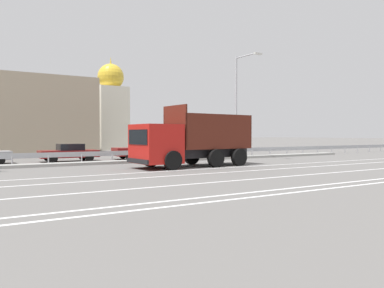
{
  "coord_description": "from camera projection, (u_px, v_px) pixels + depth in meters",
  "views": [
    {
      "loc": [
        -14.72,
        -20.6,
        1.91
      ],
      "look_at": [
        -1.81,
        0.69,
        1.27
      ],
      "focal_mm": 35.0,
      "sensor_mm": 36.0,
      "label": 1
    }
  ],
  "objects": [
    {
      "name": "church_tower",
      "position": [
        111.0,
        108.0,
        46.44
      ],
      "size": [
        3.6,
        3.6,
        11.54
      ],
      "color": "silver",
      "rests_on": "ground_plane"
    },
    {
      "name": "median_road_sign",
      "position": [
        217.0,
        142.0,
        28.68
      ],
      "size": [
        0.8,
        0.16,
        2.52
      ],
      "color": "white",
      "rests_on": "ground_plane"
    },
    {
      "name": "lane_strip_2",
      "position": [
        273.0,
        177.0,
        16.56
      ],
      "size": [
        54.19,
        0.16,
        0.01
      ],
      "primitive_type": "cube",
      "color": "silver",
      "rests_on": "ground_plane"
    },
    {
      "name": "median_guardrail",
      "position": [
        190.0,
        152.0,
        28.68
      ],
      "size": [
        54.19,
        0.09,
        0.78
      ],
      "color": "#9EA0A5",
      "rests_on": "ground_plane"
    },
    {
      "name": "lane_strip_3",
      "position": [
        325.0,
        185.0,
        14.19
      ],
      "size": [
        54.19,
        0.16,
        0.01
      ],
      "primitive_type": "cube",
      "color": "silver",
      "rests_on": "ground_plane"
    },
    {
      "name": "lane_strip_1",
      "position": [
        233.0,
        172.0,
        19.05
      ],
      "size": [
        54.19,
        0.16,
        0.01
      ],
      "primitive_type": "cube",
      "color": "silver",
      "rests_on": "ground_plane"
    },
    {
      "name": "street_lamp_1",
      "position": [
        238.0,
        101.0,
        29.24
      ],
      "size": [
        0.71,
        2.62,
        8.06
      ],
      "color": "#ADADB2",
      "rests_on": "ground_plane"
    },
    {
      "name": "dump_truck",
      "position": [
        180.0,
        145.0,
        21.77
      ],
      "size": [
        7.54,
        3.15,
        3.59
      ],
      "rotation": [
        0.0,
        0.0,
        1.63
      ],
      "color": "red",
      "rests_on": "ground_plane"
    },
    {
      "name": "lane_strip_4",
      "position": [
        342.0,
        187.0,
        13.55
      ],
      "size": [
        54.19,
        0.16,
        0.01
      ],
      "primitive_type": "cube",
      "color": "silver",
      "rests_on": "ground_plane"
    },
    {
      "name": "background_building_0",
      "position": [
        4.0,
        117.0,
        36.17
      ],
      "size": [
        14.83,
        13.17,
        7.11
      ],
      "primitive_type": "cube",
      "color": "tan",
      "rests_on": "ground_plane"
    },
    {
      "name": "lane_strip_0",
      "position": [
        210.0,
        169.0,
        20.82
      ],
      "size": [
        54.19,
        0.16,
        0.01
      ],
      "primitive_type": "cube",
      "color": "silver",
      "rests_on": "ground_plane"
    },
    {
      "name": "parked_car_2",
      "position": [
        69.0,
        152.0,
        26.3
      ],
      "size": [
        3.95,
        1.88,
        1.25
      ],
      "rotation": [
        0.0,
        0.0,
        1.58
      ],
      "color": "maroon",
      "rests_on": "ground_plane"
    },
    {
      "name": "median_island",
      "position": [
        197.0,
        159.0,
        27.79
      ],
      "size": [
        29.8,
        1.1,
        0.18
      ],
      "primitive_type": "cube",
      "color": "gray",
      "rests_on": "ground_plane"
    },
    {
      "name": "parked_car_3",
      "position": [
        145.0,
        150.0,
        29.07
      ],
      "size": [
        4.96,
        2.3,
        1.43
      ],
      "rotation": [
        0.0,
        0.0,
        1.49
      ],
      "color": "maroon",
      "rests_on": "ground_plane"
    },
    {
      "name": "parked_car_4",
      "position": [
        203.0,
        149.0,
        31.64
      ],
      "size": [
        4.03,
        1.95,
        1.43
      ],
      "rotation": [
        0.0,
        0.0,
        -1.55
      ],
      "color": "silver",
      "rests_on": "ground_plane"
    },
    {
      "name": "ground_plane",
      "position": [
        220.0,
        163.0,
        25.28
      ],
      "size": [
        320.0,
        320.0,
        0.0
      ],
      "primitive_type": "plane",
      "color": "#605E5B"
    }
  ]
}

